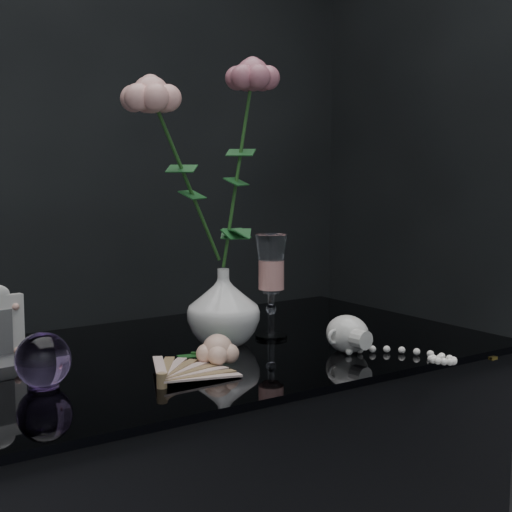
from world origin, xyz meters
TOP-DOWN VIEW (x-y plane):
  - vase at (0.07, 0.06)m, footprint 0.16×0.16m
  - wine_glass at (0.17, 0.05)m, footprint 0.06×0.06m
  - paperweight at (-0.28, -0.02)m, footprint 0.10×0.10m
  - paper_fan at (-0.14, -0.11)m, footprint 0.29×0.26m
  - loose_rose at (-0.01, -0.06)m, footprint 0.16×0.18m
  - pearl_jar at (0.21, -0.10)m, footprint 0.23×0.24m
  - roses at (0.04, 0.05)m, footprint 0.28×0.11m

SIDE VIEW (x-z plane):
  - paper_fan at x=-0.14m, z-range 0.76..0.79m
  - loose_rose at x=-0.01m, z-range 0.76..0.81m
  - pearl_jar at x=0.21m, z-range 0.76..0.83m
  - paperweight at x=-0.28m, z-range 0.76..0.84m
  - vase at x=0.07m, z-range 0.76..0.89m
  - wine_glass at x=0.17m, z-range 0.76..0.95m
  - roses at x=0.04m, z-range 0.88..1.29m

